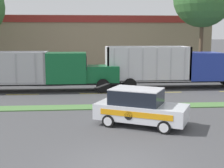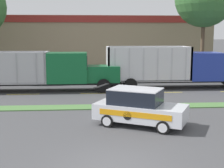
% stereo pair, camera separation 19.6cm
% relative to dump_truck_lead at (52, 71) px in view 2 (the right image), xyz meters
% --- Properties ---
extents(ground_plane, '(600.00, 600.00, 0.00)m').
position_rel_dump_truck_lead_xyz_m(ground_plane, '(3.71, -14.53, -1.54)').
color(ground_plane, '#474749').
extents(grass_verge, '(120.00, 1.25, 0.06)m').
position_rel_dump_truck_lead_xyz_m(grass_verge, '(3.71, -5.87, -1.51)').
color(grass_verge, '#517F42').
rests_on(grass_verge, ground_plane).
extents(centre_line_3, '(2.40, 0.14, 0.01)m').
position_rel_dump_truck_lead_xyz_m(centre_line_3, '(-2.04, -1.25, -1.54)').
color(centre_line_3, yellow).
rests_on(centre_line_3, ground_plane).
extents(centre_line_4, '(2.40, 0.14, 0.01)m').
position_rel_dump_truck_lead_xyz_m(centre_line_4, '(3.36, -1.25, -1.54)').
color(centre_line_4, yellow).
rests_on(centre_line_4, ground_plane).
extents(centre_line_5, '(2.40, 0.14, 0.01)m').
position_rel_dump_truck_lead_xyz_m(centre_line_5, '(8.76, -1.25, -1.54)').
color(centre_line_5, yellow).
rests_on(centre_line_5, ground_plane).
extents(dump_truck_lead, '(12.64, 2.56, 3.07)m').
position_rel_dump_truck_lead_xyz_m(dump_truck_lead, '(0.00, 0.00, 0.00)').
color(dump_truck_lead, black).
rests_on(dump_truck_lead, ground_plane).
extents(dump_truck_trail, '(11.77, 2.81, 3.41)m').
position_rel_dump_truck_lead_xyz_m(dump_truck_trail, '(11.10, 0.82, 0.02)').
color(dump_truck_trail, black).
rests_on(dump_truck_trail, ground_plane).
extents(rally_car, '(4.70, 3.65, 1.82)m').
position_rel_dump_truck_lead_xyz_m(rally_car, '(5.25, -9.75, -0.65)').
color(rally_car, silver).
rests_on(rally_car, ground_plane).
extents(store_building_backdrop, '(39.39, 12.10, 6.67)m').
position_rel_dump_truck_lead_xyz_m(store_building_backdrop, '(-1.55, 19.46, 1.79)').
color(store_building_backdrop, '#9E896B').
rests_on(store_building_backdrop, ground_plane).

